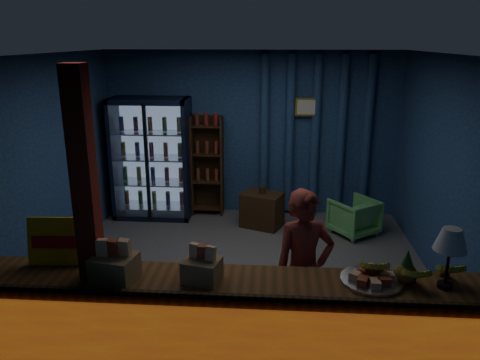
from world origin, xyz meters
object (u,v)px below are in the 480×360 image
object	(u,v)px
green_chair	(354,217)
table_lamp	(451,242)
shopkeeper	(304,271)
pastry_tray	(372,279)

from	to	relation	value
green_chair	table_lamp	world-z (taller)	table_lamp
shopkeeper	pastry_tray	bearing A→B (deg)	-62.09
shopkeeper	green_chair	world-z (taller)	shopkeeper
shopkeeper	pastry_tray	world-z (taller)	shopkeeper
shopkeeper	table_lamp	size ratio (longest dim) A/B	3.14
green_chair	pastry_tray	distance (m)	3.27
green_chair	pastry_tray	bearing A→B (deg)	47.01
green_chair	pastry_tray	xyz separation A→B (m)	(-0.40, -3.17, 0.71)
table_lamp	pastry_tray	bearing A→B (deg)	175.04
green_chair	pastry_tray	world-z (taller)	pastry_tray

